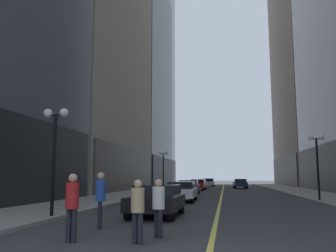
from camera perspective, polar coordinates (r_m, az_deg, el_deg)
name	(u,v)px	position (r m, az deg, el deg)	size (l,w,h in m)	color
ground_plane	(222,192)	(40.71, 8.62, -10.25)	(200.00, 200.00, 0.00)	#38383A
sidewalk_left	(149,190)	(41.61, -3.00, -10.17)	(4.50, 78.00, 0.15)	gray
sidewalk_right	(301,191)	(41.45, 20.27, -9.71)	(4.50, 78.00, 0.15)	gray
lane_centre_stripe	(222,192)	(40.71, 8.62, -10.25)	(0.16, 70.00, 0.01)	#E5D64C
building_left_mid	(83,25)	(47.43, -13.31, 15.31)	(12.54, 24.00, 40.69)	#B7AD99
car_black	(157,199)	(15.54, -1.73, -11.54)	(1.96, 4.10, 1.32)	black
car_white	(182,191)	(24.59, 2.16, -10.21)	(1.94, 4.51, 1.32)	silver
car_blue	(189,187)	(34.15, 3.32, -9.58)	(1.88, 4.32, 1.32)	navy
car_red	(198,184)	(44.75, 4.82, -9.17)	(1.89, 4.82, 1.32)	#B21919
car_navy	(240,183)	(51.75, 11.33, -8.88)	(1.97, 4.49, 1.32)	#141E4C
car_silver	(209,182)	(60.38, 6.51, -8.83)	(1.77, 4.34, 1.32)	#B7B7BC
pedestrian_in_white_shirt	(158,203)	(10.26, -1.52, -12.18)	(0.48, 0.48, 1.61)	black
pedestrian_in_blue_hoodie	(100,195)	(12.18, -10.67, -10.74)	(0.43, 0.43, 1.82)	black
pedestrian_in_tan_trench	(138,206)	(9.37, -4.84, -12.57)	(0.43, 0.43, 1.61)	black
pedestrian_in_red_jacket	(72,202)	(9.89, -14.95, -11.53)	(0.38, 0.38, 1.76)	black
street_lamp_left_near	(55,137)	(15.24, -17.50, -1.69)	(1.06, 0.36, 4.43)	black
street_lamp_left_far	(163,162)	(39.97, -0.75, -5.71)	(1.06, 0.36, 4.43)	black
street_lamp_right_mid	(317,152)	(25.82, 22.53, -3.87)	(1.06, 0.36, 4.43)	black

